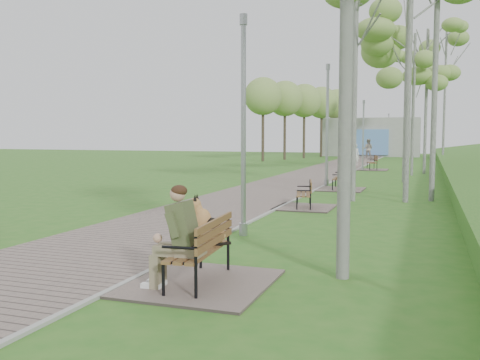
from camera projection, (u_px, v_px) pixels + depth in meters
The scene contains 19 objects.
ground at pixel (149, 273), 8.73m from camera, with size 120.00×120.00×0.00m, color #2E6B1F.
walkway at pixel (312, 175), 29.52m from camera, with size 3.50×67.00×0.04m, color #73635D.
kerb at pixel (344, 176), 28.94m from camera, with size 0.10×67.00×0.05m, color #999993.
building_north at pixel (371, 137), 56.97m from camera, with size 10.00×5.20×4.00m.
bench_main at pixel (193, 252), 8.00m from camera, with size 2.04×2.26×1.78m.
bench_second at pixel (304, 202), 16.45m from camera, with size 1.71×1.90×1.05m.
bench_third at pixel (339, 185), 21.93m from camera, with size 1.87×2.07×1.15m.
bench_far at pixel (372, 167), 34.22m from camera, with size 1.89×2.10×1.16m.
lamp_post_near at pixel (243, 134), 11.79m from camera, with size 0.19×0.19×4.87m.
lamp_post_second at pixel (327, 130), 23.33m from camera, with size 0.21×0.21×5.31m.
lamp_post_third at pixel (363, 138), 33.53m from camera, with size 0.17×0.17×4.41m.
lamp_post_far at pixel (388, 137), 55.37m from camera, with size 0.17×0.17×4.43m.
pedestrian_near at pixel (355, 155), 38.81m from camera, with size 0.58×0.38×1.60m, color white.
pedestrian_far at pixel (368, 149), 50.31m from camera, with size 0.90×0.70×1.86m, color gray.
birch_mid_c at pixel (408, 23), 24.77m from camera, with size 2.90×2.90×9.43m.
birch_far_a at pixel (427, 56), 30.36m from camera, with size 2.69×2.69×8.57m.
birch_far_b at pixel (415, 60), 29.14m from camera, with size 2.54×2.54×8.07m.
birch_far_c at pixel (446, 49), 38.59m from camera, with size 2.66×2.66×10.77m.
birch_distant_a at pixel (414, 74), 45.24m from camera, with size 2.95×2.95×9.37m.
Camera 1 is at (4.25, -7.59, 2.25)m, focal length 40.00 mm.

